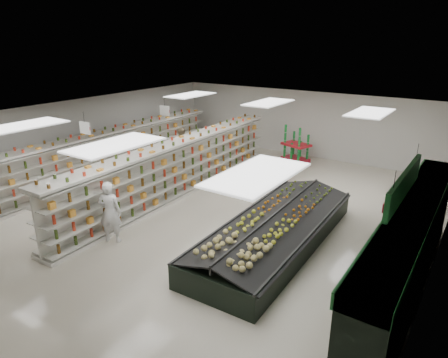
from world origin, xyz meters
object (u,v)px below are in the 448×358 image
Objects in this scene: produce_island at (275,230)px; shopper_main at (110,212)px; gondola_center at (179,170)px; gondola_left at (117,153)px; soda_endcap at (296,146)px; shopper_background at (183,147)px.

shopper_main is at bearing -148.06° from produce_island.
gondola_center reaches higher than produce_island.
gondola_left reaches higher than shopper_main.
gondola_center reaches higher than shopper_main.
shopper_main reaches higher than produce_island.
produce_island is 8.30m from soda_endcap.
soda_endcap reaches higher than produce_island.
gondola_center is 1.76× the size of produce_island.
shopper_background is at bearing 124.91° from gondola_center.
gondola_center is 5.09m from produce_island.
gondola_left reaches higher than shopper_background.
shopper_background is (-3.98, -3.57, 0.13)m from soda_endcap.
produce_island is at bearing -91.88° from shopper_background.
soda_endcap is at bearing 110.28° from produce_island.
soda_endcap is 10.35m from shopper_main.
shopper_background is (1.72, 2.38, -0.01)m from gondola_left.
gondola_center is at bearing -103.75° from shopper_main.
gondola_center is 6.38× the size of shopper_main.
soda_endcap is at bearing 45.63° from gondola_left.
soda_endcap is 5.35m from shopper_background.
shopper_background is (-2.02, 2.69, -0.04)m from gondola_center.
gondola_left is at bearing -68.84° from shopper_main.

